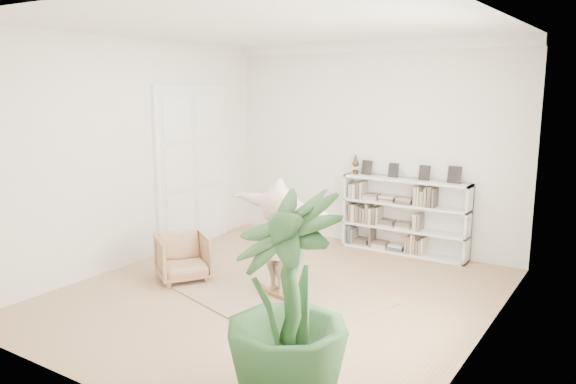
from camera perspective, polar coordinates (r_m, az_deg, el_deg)
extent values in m
plane|color=#97724E|center=(7.95, -1.17, -10.35)|extent=(6.00, 6.00, 0.00)
plane|color=silver|center=(10.09, 8.43, 4.66)|extent=(5.50, 0.00, 5.50)
plane|color=silver|center=(5.32, -19.72, -1.50)|extent=(5.50, 0.00, 5.50)
plane|color=silver|center=(9.30, -15.42, 3.86)|extent=(0.00, 6.00, 6.00)
plane|color=silver|center=(6.38, 19.68, 0.49)|extent=(0.00, 6.00, 6.00)
plane|color=white|center=(7.44, -1.28, 16.46)|extent=(6.00, 6.00, 0.00)
cube|color=white|center=(9.99, 8.57, 14.42)|extent=(5.50, 0.12, 0.18)
cube|color=white|center=(10.22, -9.72, 2.44)|extent=(0.08, 1.78, 2.92)
cube|color=silver|center=(9.92, -11.20, 2.14)|extent=(0.06, 0.78, 2.80)
cube|color=silver|center=(10.50, -8.17, 2.72)|extent=(0.06, 0.78, 2.80)
cube|color=silver|center=(10.24, 6.12, -1.72)|extent=(0.04, 0.35, 1.30)
cube|color=silver|center=(9.49, 17.83, -3.20)|extent=(0.04, 0.35, 1.30)
cube|color=silver|center=(9.96, 12.07, -2.27)|extent=(2.20, 0.04, 1.30)
cube|color=silver|center=(9.98, 11.61, -5.97)|extent=(2.20, 0.35, 0.04)
cube|color=silver|center=(9.87, 11.70, -3.69)|extent=(2.20, 0.35, 0.04)
cube|color=silver|center=(9.77, 11.80, -1.25)|extent=(2.20, 0.35, 0.04)
cube|color=silver|center=(9.69, 11.89, 1.18)|extent=(2.20, 0.35, 0.04)
cube|color=black|center=(10.00, 8.02, 2.42)|extent=(0.18, 0.07, 0.24)
cube|color=black|center=(9.81, 10.67, 2.17)|extent=(0.18, 0.07, 0.24)
cube|color=black|center=(9.61, 13.70, 1.87)|extent=(0.18, 0.07, 0.24)
cube|color=black|center=(9.46, 16.55, 1.59)|extent=(0.18, 0.07, 0.24)
imported|color=tan|center=(8.56, -10.61, -6.55)|extent=(1.02, 1.02, 0.68)
cube|color=tan|center=(7.87, -0.64, -10.49)|extent=(2.95, 2.61, 0.02)
cube|color=brown|center=(7.85, -0.64, -10.07)|extent=(0.53, 0.40, 0.03)
cube|color=brown|center=(7.86, -0.64, -10.29)|extent=(0.32, 0.13, 0.04)
cube|color=brown|center=(7.86, -0.64, -10.29)|extent=(0.32, 0.13, 0.04)
cube|color=brown|center=(7.85, -0.64, -10.07)|extent=(0.19, 0.10, 0.10)
cube|color=brown|center=(7.85, -0.64, -10.07)|extent=(0.19, 0.10, 0.10)
imported|color=#CCAE99|center=(7.59, -0.66, -4.19)|extent=(2.00, 1.03, 1.57)
imported|color=#2E592C|center=(5.00, -0.09, -11.30)|extent=(1.48, 1.48, 1.99)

